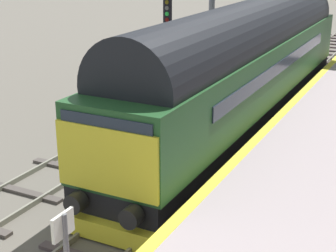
{
  "coord_description": "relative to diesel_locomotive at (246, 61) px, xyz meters",
  "views": [
    {
      "loc": [
        6.1,
        -11.85,
        6.59
      ],
      "look_at": [
        0.2,
        -0.27,
        2.07
      ],
      "focal_mm": 55.93,
      "sensor_mm": 36.0,
      "label": 1
    }
  ],
  "objects": [
    {
      "name": "ground_plane",
      "position": [
        -0.0,
        -6.48,
        -2.49
      ],
      "size": [
        140.0,
        140.0,
        0.0
      ],
      "primitive_type": "plane",
      "color": "#605B51",
      "rests_on": "ground"
    },
    {
      "name": "track_main",
      "position": [
        -0.0,
        -6.48,
        -2.43
      ],
      "size": [
        2.5,
        60.0,
        0.15
      ],
      "color": "gray",
      "rests_on": "ground"
    },
    {
      "name": "track_adjacent_west",
      "position": [
        -3.46,
        -6.48,
        -2.43
      ],
      "size": [
        2.5,
        60.0,
        0.15
      ],
      "color": "gray",
      "rests_on": "ground"
    },
    {
      "name": "station_platform",
      "position": [
        3.6,
        -6.48,
        -1.99
      ],
      "size": [
        4.0,
        44.0,
        1.01
      ],
      "color": "#A7989C",
      "rests_on": "ground"
    },
    {
      "name": "diesel_locomotive",
      "position": [
        0.0,
        0.0,
        0.0
      ],
      "size": [
        2.74,
        19.22,
        4.68
      ],
      "color": "black",
      "rests_on": "ground"
    },
    {
      "name": "signal_post_mid",
      "position": [
        -5.71,
        4.81,
        0.22
      ],
      "size": [
        0.44,
        0.22,
        4.14
      ],
      "color": "gray",
      "rests_on": "ground"
    }
  ]
}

